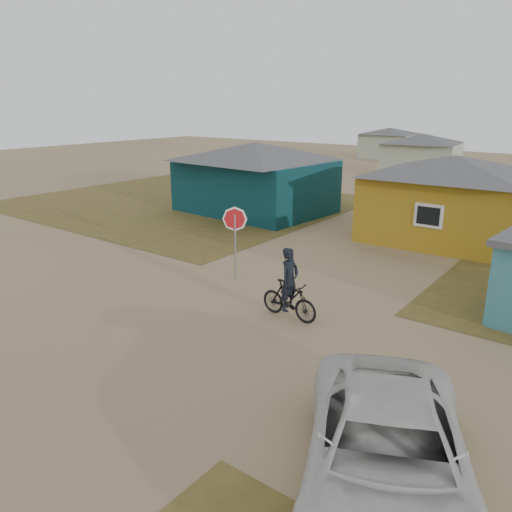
{
  "coord_description": "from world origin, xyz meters",
  "views": [
    {
      "loc": [
        9.03,
        -9.6,
        6.19
      ],
      "look_at": [
        -0.5,
        3.0,
        1.3
      ],
      "focal_mm": 35.0,
      "sensor_mm": 36.0,
      "label": 1
    }
  ],
  "objects": [
    {
      "name": "house_teal",
      "position": [
        -8.5,
        13.5,
        2.05
      ],
      "size": [
        8.93,
        7.08,
        4.0
      ],
      "color": "#092D33",
      "rests_on": "ground"
    },
    {
      "name": "house_pale_north",
      "position": [
        -14.0,
        46.0,
        1.75
      ],
      "size": [
        6.28,
        5.81,
        3.4
      ],
      "color": "#A1AA92",
      "rests_on": "ground"
    },
    {
      "name": "ground",
      "position": [
        0.0,
        0.0,
        0.0
      ],
      "size": [
        120.0,
        120.0,
        0.0
      ],
      "primitive_type": "plane",
      "color": "#927954"
    },
    {
      "name": "stop_sign",
      "position": [
        -1.88,
        3.59,
        1.97
      ],
      "size": [
        0.87,
        0.21,
        2.7
      ],
      "color": "gray",
      "rests_on": "ground"
    },
    {
      "name": "vehicle",
      "position": [
        6.69,
        -3.02,
        0.8
      ],
      "size": [
        4.87,
        6.32,
        1.59
      ],
      "primitive_type": "imported",
      "rotation": [
        0.0,
        0.0,
        0.45
      ],
      "color": "silver",
      "rests_on": "ground"
    },
    {
      "name": "cyclist",
      "position": [
        1.54,
        1.94,
        0.79
      ],
      "size": [
        1.95,
        0.71,
        2.18
      ],
      "color": "black",
      "rests_on": "ground"
    },
    {
      "name": "house_yellow",
      "position": [
        2.5,
        14.0,
        2.0
      ],
      "size": [
        7.72,
        6.76,
        3.9
      ],
      "color": "#A17718",
      "rests_on": "ground"
    },
    {
      "name": "grass_nw",
      "position": [
        -14.0,
        13.0,
        0.01
      ],
      "size": [
        20.0,
        18.0,
        0.0
      ],
      "primitive_type": "cube",
      "color": "brown",
      "rests_on": "ground"
    },
    {
      "name": "house_pale_west",
      "position": [
        -6.0,
        34.0,
        1.86
      ],
      "size": [
        7.04,
        6.15,
        3.6
      ],
      "color": "#A1AA92",
      "rests_on": "ground"
    }
  ]
}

